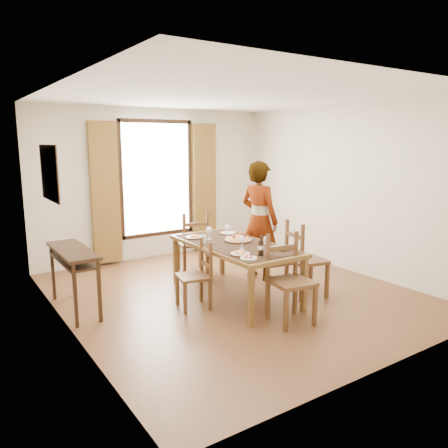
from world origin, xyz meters
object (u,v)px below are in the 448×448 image
man (259,220)px  pasta_platter (238,238)px  console_table (73,258)px  dining_table (234,248)px

man → pasta_platter: 0.81m
console_table → man: 2.79m
dining_table → pasta_platter: size_ratio=4.97×
man → dining_table: bearing=108.7°
dining_table → man: bearing=31.1°
pasta_platter → dining_table: bearing=-147.0°
console_table → dining_table: size_ratio=0.60×
console_table → pasta_platter: size_ratio=3.00×
pasta_platter → man: bearing=30.8°
man → console_table: bearing=73.0°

